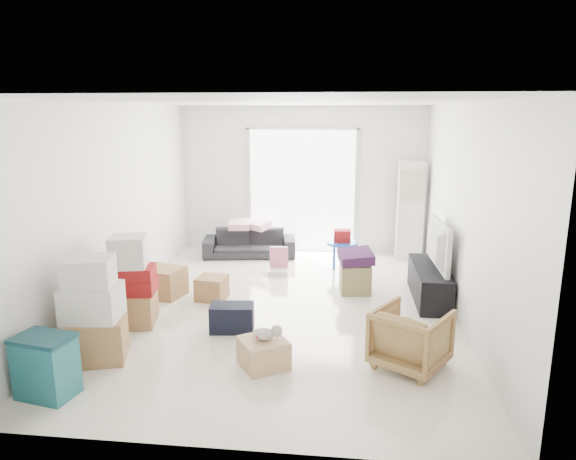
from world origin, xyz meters
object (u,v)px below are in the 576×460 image
at_px(ac_tower, 410,211).
at_px(wood_crate, 264,353).
at_px(sofa, 249,239).
at_px(ottoman, 355,278).
at_px(armchair, 411,335).
at_px(tv_console, 429,283).
at_px(television, 430,262).
at_px(storage_bins, 46,366).
at_px(kids_table, 342,241).

height_order(ac_tower, wood_crate, ac_tower).
relative_size(sofa, ottoman, 3.85).
bearing_deg(armchair, sofa, -25.95).
relative_size(tv_console, sofa, 0.86).
height_order(television, wood_crate, television).
height_order(armchair, ottoman, armchair).
height_order(ac_tower, tv_console, ac_tower).
height_order(storage_bins, ottoman, storage_bins).
bearing_deg(armchair, television, -71.06).
xyz_separation_m(tv_console, sofa, (-2.92, 1.93, 0.09)).
relative_size(ac_tower, ottoman, 4.07).
distance_m(ac_tower, sofa, 2.93).
relative_size(ottoman, wood_crate, 0.98).
bearing_deg(wood_crate, tv_console, 47.67).
distance_m(ac_tower, television, 2.11).
height_order(television, armchair, armchair).
distance_m(tv_console, television, 0.31).
bearing_deg(wood_crate, sofa, 102.53).
height_order(tv_console, armchair, armchair).
distance_m(armchair, ottoman, 2.29).
xyz_separation_m(sofa, ottoman, (1.89, -1.75, -0.11)).
height_order(ac_tower, television, ac_tower).
distance_m(ac_tower, storage_bins, 6.39).
bearing_deg(television, kids_table, 39.89).
bearing_deg(sofa, television, -41.29).
relative_size(armchair, ottoman, 1.61).
xyz_separation_m(ac_tower, storage_bins, (-3.85, -5.07, -0.58)).
distance_m(ac_tower, tv_console, 2.18).
xyz_separation_m(television, storage_bins, (-3.90, -2.99, -0.25)).
bearing_deg(storage_bins, armchair, 15.56).
relative_size(tv_console, television, 1.26).
bearing_deg(armchair, ac_tower, -63.56).
bearing_deg(kids_table, storage_bins, -121.43).
relative_size(ac_tower, wood_crate, 3.98).
height_order(tv_console, wood_crate, tv_console).
distance_m(sofa, kids_table, 1.78).
distance_m(tv_console, storage_bins, 4.91).
height_order(sofa, armchair, armchair).
bearing_deg(ottoman, wood_crate, -112.29).
height_order(kids_table, wood_crate, kids_table).
xyz_separation_m(armchair, wood_crate, (-1.51, -0.16, -0.20)).
distance_m(television, kids_table, 1.85).
xyz_separation_m(television, kids_table, (-1.23, 1.38, -0.08)).
height_order(tv_console, ottoman, tv_console).
bearing_deg(kids_table, television, -48.31).
bearing_deg(television, sofa, 54.72).
bearing_deg(television, tv_console, -0.00).
xyz_separation_m(tv_console, television, (0.00, 0.00, 0.31)).
distance_m(television, armchair, 2.11).
distance_m(television, storage_bins, 4.92).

